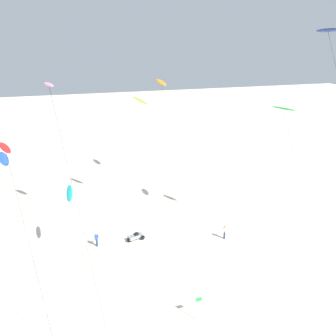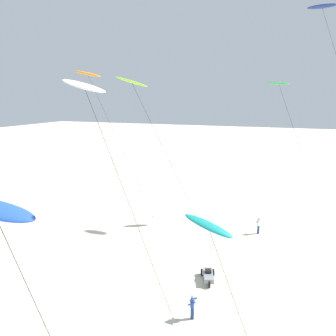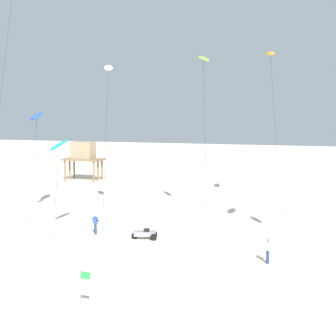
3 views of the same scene
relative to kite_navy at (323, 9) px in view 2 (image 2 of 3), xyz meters
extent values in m
plane|color=beige|center=(-12.03, -0.60, -22.29)|extent=(260.00, 260.00, 0.00)
cylinder|color=#262626|center=(-29.30, 10.91, -17.50)|extent=(0.95, 2.88, 9.59)
ellipsoid|color=navy|center=(-0.04, 0.12, 0.29)|extent=(0.93, 2.85, 0.52)
ellipsoid|color=#8CD833|center=(-13.84, 14.82, -7.47)|extent=(1.98, 2.61, 0.99)
cylinder|color=#262626|center=(-12.77, 11.50, -14.92)|extent=(2.18, 6.67, 14.75)
ellipsoid|color=teal|center=(-23.38, 6.07, -14.87)|extent=(0.82, 2.59, 1.13)
cylinder|color=#262626|center=(-22.98, 4.82, -18.63)|extent=(0.84, 2.53, 7.34)
ellipsoid|color=orange|center=(-8.83, 22.43, -6.28)|extent=(1.30, 3.08, 0.94)
cylinder|color=#262626|center=(-7.80, 19.23, -14.34)|extent=(2.10, 6.43, 15.91)
ellipsoid|color=white|center=(-22.53, 13.34, -8.15)|extent=(2.01, 2.29, 1.12)
cylinder|color=#262626|center=(-21.79, 11.07, -15.27)|extent=(1.50, 4.57, 14.05)
ellipsoid|color=green|center=(-1.14, 3.67, -7.24)|extent=(1.81, 2.63, 0.39)
cylinder|color=#262626|center=(-0.18, 0.70, -14.80)|extent=(1.96, 5.98, 14.99)
cylinder|color=navy|center=(-6.68, 4.49, -21.85)|extent=(0.22, 0.22, 0.88)
cube|color=white|center=(-6.68, 4.49, -21.12)|extent=(0.39, 0.38, 0.58)
sphere|color=#9E7051|center=(-6.68, 4.49, -20.72)|extent=(0.20, 0.20, 0.20)
cylinder|color=white|center=(-6.52, 4.34, -21.07)|extent=(0.41, 0.43, 0.39)
cylinder|color=white|center=(-6.84, 4.64, -21.07)|extent=(0.41, 0.43, 0.39)
cylinder|color=navy|center=(-20.99, 7.43, -21.85)|extent=(0.22, 0.22, 0.88)
cube|color=#2D4CA5|center=(-20.99, 7.43, -21.12)|extent=(0.35, 0.21, 0.58)
sphere|color=beige|center=(-20.99, 7.43, -20.72)|extent=(0.20, 0.20, 0.20)
cylinder|color=#2D4CA5|center=(-21.21, 7.42, -21.07)|extent=(0.11, 0.51, 0.39)
cylinder|color=#2D4CA5|center=(-20.77, 7.44, -21.07)|extent=(0.11, 0.51, 0.39)
cube|color=gray|center=(-16.61, 7.41, -21.85)|extent=(1.83, 1.18, 0.36)
cube|color=black|center=(-16.46, 7.46, -21.57)|extent=(0.55, 0.55, 0.20)
cylinder|color=black|center=(-17.38, 7.17, -22.03)|extent=(0.53, 0.27, 0.52)
cylinder|color=black|center=(-15.78, 7.20, -22.03)|extent=(0.53, 0.27, 0.52)
cylinder|color=black|center=(-16.06, 8.06, -22.03)|extent=(0.53, 0.27, 0.52)
camera|label=1|loc=(-23.80, -27.21, -0.56)|focal=37.37mm
camera|label=2|loc=(-37.16, 3.12, -8.81)|focal=32.80mm
camera|label=3|loc=(-3.54, -25.03, -12.60)|focal=48.26mm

